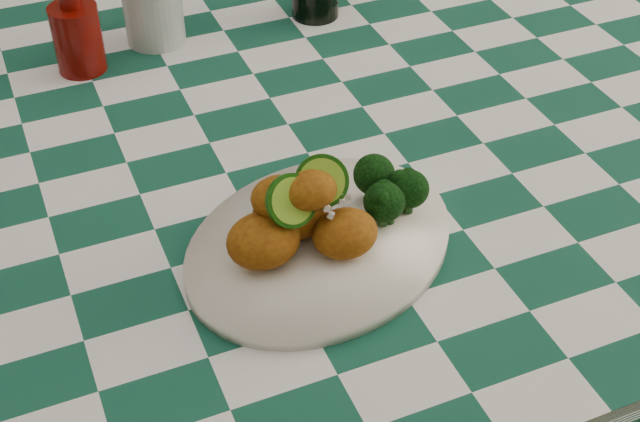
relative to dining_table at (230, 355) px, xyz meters
name	(u,v)px	position (x,y,z in m)	size (l,w,h in m)	color
dining_table	(230,355)	(0.00, 0.00, 0.00)	(1.66, 1.06, 0.79)	#124A37
plate	(320,245)	(0.05, -0.23, 0.40)	(0.31, 0.24, 0.02)	white
fried_chicken_pile	(308,208)	(0.04, -0.23, 0.46)	(0.14, 0.10, 0.09)	#97580E
broccoli_side	(391,192)	(0.14, -0.22, 0.44)	(0.07, 0.07, 0.05)	black
ketchup_bottle	(75,23)	(-0.11, 0.23, 0.46)	(0.07, 0.07, 0.14)	#5B0904
mason_jar	(152,1)	(0.01, 0.27, 0.45)	(0.09, 0.09, 0.12)	#B2BCBA
wooden_chair_right	(305,13)	(0.43, 0.76, 0.11)	(0.46, 0.48, 1.01)	#472814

